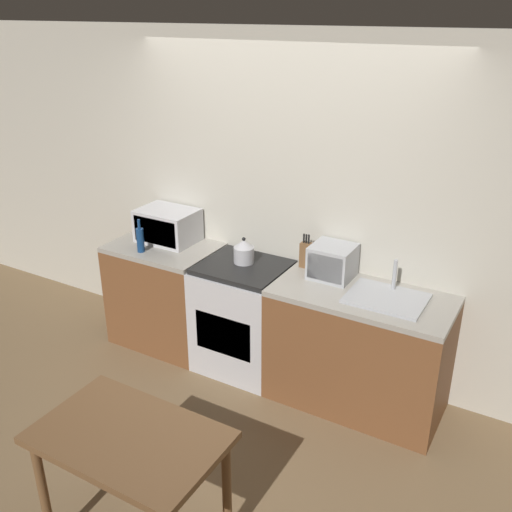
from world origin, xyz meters
The scene contains 12 objects.
ground_plane centered at (0.00, 0.00, 0.00)m, with size 16.00×16.00×0.00m, color brown.
wall_back centered at (0.00, 0.95, 1.30)m, with size 10.00×0.06×2.60m.
counter_left_run centered at (-0.96, 0.61, 0.45)m, with size 0.88×0.62×0.90m.
counter_right_run centered at (0.78, 0.61, 0.45)m, with size 1.25×0.62×0.90m.
stove_range centered at (-0.18, 0.60, 0.45)m, with size 0.67×0.62×0.90m.
kettle centered at (-0.21, 0.65, 0.99)m, with size 0.16×0.16×0.21m.
microwave centered at (-0.99, 0.71, 1.04)m, with size 0.48×0.35×0.27m.
bottle centered at (-1.03, 0.42, 1.01)m, with size 0.06×0.06×0.27m.
knife_block centered at (0.24, 0.81, 1.00)m, with size 0.08×0.06×0.27m.
toaster_oven centered at (0.48, 0.75, 1.02)m, with size 0.30×0.29×0.24m.
sink_basin centered at (0.94, 0.61, 0.91)m, with size 0.52×0.41×0.24m.
dining_table centered at (0.21, -1.16, 0.65)m, with size 0.95×0.60×0.76m.
Camera 1 is at (1.88, -2.78, 2.72)m, focal length 40.00 mm.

